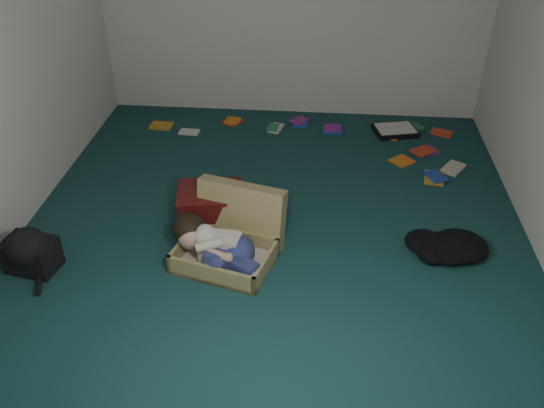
# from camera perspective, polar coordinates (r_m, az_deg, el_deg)

# --- Properties ---
(floor) EXTENTS (4.50, 4.50, 0.00)m
(floor) POSITION_cam_1_polar(r_m,az_deg,el_deg) (4.60, 0.17, -2.58)
(floor) COLOR #163F40
(floor) RESTS_ON ground
(wall_front) EXTENTS (4.50, 0.00, 4.50)m
(wall_front) POSITION_cam_1_polar(r_m,az_deg,el_deg) (2.06, -5.39, -10.57)
(wall_front) COLOR white
(wall_front) RESTS_ON ground
(suitcase) EXTENTS (0.84, 0.82, 0.50)m
(suitcase) POSITION_cam_1_polar(r_m,az_deg,el_deg) (4.29, -4.01, -3.33)
(suitcase) COLOR #9F9057
(suitcase) RESTS_ON floor
(person) EXTENTS (0.69, 0.50, 0.31)m
(person) POSITION_cam_1_polar(r_m,az_deg,el_deg) (4.16, -5.60, -4.06)
(person) COLOR silver
(person) RESTS_ON suitcase
(maroon_bin) EXTENTS (0.55, 0.46, 0.34)m
(maroon_bin) POSITION_cam_1_polar(r_m,az_deg,el_deg) (4.57, -6.05, -0.49)
(maroon_bin) COLOR #4A0F0F
(maroon_bin) RESTS_ON floor
(backpack) EXTENTS (0.50, 0.43, 0.27)m
(backpack) POSITION_cam_1_polar(r_m,az_deg,el_deg) (4.50, -22.77, -4.55)
(backpack) COLOR black
(backpack) RESTS_ON floor
(clothing_pile) EXTENTS (0.55, 0.50, 0.15)m
(clothing_pile) POSITION_cam_1_polar(r_m,az_deg,el_deg) (4.47, 16.57, -4.37)
(clothing_pile) COLOR black
(clothing_pile) RESTS_ON floor
(paper_tray) EXTENTS (0.49, 0.41, 0.06)m
(paper_tray) POSITION_cam_1_polar(r_m,az_deg,el_deg) (6.19, 12.11, 7.14)
(paper_tray) COLOR black
(paper_tray) RESTS_ON floor
(book_scatter) EXTENTS (3.17, 1.27, 0.02)m
(book_scatter) POSITION_cam_1_polar(r_m,az_deg,el_deg) (5.96, 6.65, 6.43)
(book_scatter) COLOR gold
(book_scatter) RESTS_ON floor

